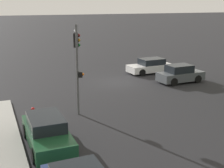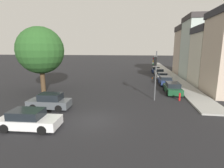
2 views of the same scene
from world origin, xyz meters
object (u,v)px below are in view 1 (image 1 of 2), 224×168
Objects in this scene: traffic_signal at (77,56)px; fire_hydrant at (33,114)px; parked_car_0 at (47,132)px; crossing_car_0 at (150,66)px; crossing_car_1 at (180,74)px.

traffic_signal reaches higher than fire_hydrant.
parked_car_0 reaches higher than fire_hydrant.
crossing_car_1 is (-0.60, 4.34, 0.05)m from crossing_car_0.
traffic_signal is 1.23× the size of crossing_car_0.
crossing_car_0 is at bearing -144.59° from fire_hydrant.
traffic_signal is 1.19× the size of parked_car_0.
parked_car_0 is 5.13× the size of fire_hydrant.
traffic_signal reaches higher than crossing_car_0.
parked_car_0 is at bearing 41.89° from crossing_car_0.
parked_car_0 is at bearing -150.62° from crossing_car_1.
crossing_car_1 is at bearing -160.34° from fire_hydrant.
crossing_car_0 reaches higher than fire_hydrant.
parked_car_0 is at bearing 93.02° from fire_hydrant.
crossing_car_1 reaches higher than crossing_car_0.
fire_hydrant is (2.99, 0.68, -3.16)m from traffic_signal.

